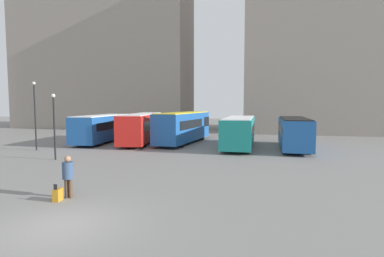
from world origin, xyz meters
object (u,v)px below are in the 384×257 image
Objects in this scene: bus_4 at (294,132)px; lamp_post_2 at (35,110)px; traveler at (68,173)px; bus_1 at (142,127)px; bus_0 at (103,127)px; suitcase at (58,195)px; bus_2 at (184,126)px; bus_3 at (239,131)px; lamp_post_1 at (54,120)px.

lamp_post_2 reaches higher than bus_4.
bus_1 is at bearing 4.42° from traveler.
bus_0 is 13.15× the size of suitcase.
bus_0 is 4.32m from bus_1.
bus_2 is 1.06× the size of bus_3.
bus_1 is 1.09× the size of bus_2.
bus_0 is 8.83m from bus_2.
bus_3 reaches higher than traveler.
lamp_post_2 is (-17.58, -5.74, 1.98)m from bus_3.
bus_1 is 11.46m from lamp_post_1.
bus_0 is at bearing 89.47° from bus_4.
bus_4 is (4.96, -0.19, -0.01)m from bus_3.
bus_1 is 10.55m from bus_3.
lamp_post_2 is at bearing 109.52° from bus_3.
bus_1 is 1.24× the size of bus_4.
bus_4 is (10.89, -2.23, -0.21)m from bus_2.
bus_0 is 5.40× the size of traveler.
suitcase is at bearing 151.06° from traveler.
bus_1 is at bearing 45.70° from lamp_post_2.
bus_4 is at bearing -104.80° from bus_1.
bus_2 is at bearing 58.98° from lamp_post_1.
lamp_post_2 is (-2.91, -6.55, 1.94)m from bus_0.
lamp_post_2 reaches higher than traveler.
bus_4 is at bearing -90.74° from bus_3.
lamp_post_2 is at bearing 106.23° from bus_4.
lamp_post_1 reaches higher than bus_1.
bus_4 is (19.63, -1.00, -0.05)m from bus_0.
lamp_post_2 is (-11.12, 11.71, 2.44)m from traveler.
traveler is 0.97m from suitcase.
traveler is 2.44× the size of suitcase.
suitcase is (-6.65, -17.92, -1.29)m from bus_3.
suitcase is at bearing -160.50° from bus_0.
bus_4 is 12.34× the size of suitcase.
suitcase is at bearing -48.10° from lamp_post_2.
traveler is (3.97, -19.04, -0.60)m from bus_1.
traveler is at bearing 148.92° from bus_4.
bus_2 is 19.51m from traveler.
bus_2 reaches higher than bus_3.
bus_2 is 20.04m from suitcase.
bus_1 is at bearing 85.79° from bus_4.
bus_3 is 1.07× the size of bus_4.
bus_3 is at bearing 90.21° from bus_4.
suitcase is (3.78, -19.52, -1.42)m from bus_1.
bus_3 is 13.26× the size of suitcase.
lamp_post_1 is (-6.96, -11.58, 1.14)m from bus_2.
suitcase is (-0.19, -0.48, -0.83)m from traveler.
bus_2 is (4.50, 0.45, 0.07)m from bus_1.
lamp_post_1 reaches higher than bus_3.
lamp_post_1 is at bearing 31.79° from traveler.
bus_0 reaches higher than bus_3.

